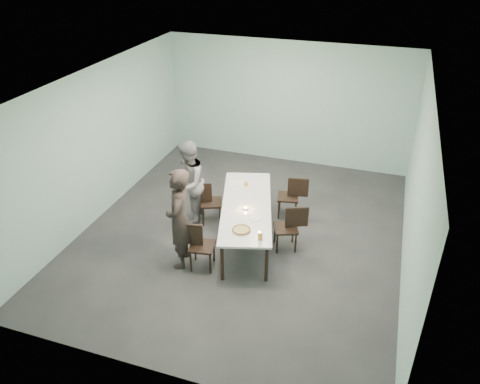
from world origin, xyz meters
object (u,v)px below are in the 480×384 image
(side_plate, at_px, (255,219))
(chair_near_right, at_px, (290,225))
(chair_near_left, at_px, (197,243))
(diner_far, at_px, (188,183))
(water_tumbler, at_px, (260,236))
(tealight, at_px, (246,209))
(beer_glass, at_px, (260,236))
(chair_far_left, at_px, (207,200))
(amber_tumbler, at_px, (246,184))
(diner_near, at_px, (179,219))
(pizza, at_px, (241,230))
(chair_far_right, at_px, (292,194))
(table, at_px, (246,208))

(side_plate, bearing_deg, chair_near_right, 34.90)
(chair_near_left, bearing_deg, diner_far, 108.95)
(side_plate, relative_size, water_tumbler, 2.00)
(tealight, bearing_deg, side_plate, -44.13)
(beer_glass, bearing_deg, water_tumbler, 109.77)
(chair_far_left, xyz_separation_m, tealight, (0.96, -0.50, 0.27))
(amber_tumbler, bearing_deg, diner_near, -109.55)
(water_tumbler, bearing_deg, pizza, 163.88)
(chair_near_left, height_order, amber_tumbler, chair_near_left)
(chair_far_left, height_order, beer_glass, beer_glass)
(side_plate, height_order, water_tumbler, water_tumbler)
(pizza, xyz_separation_m, side_plate, (0.12, 0.42, -0.01))
(amber_tumbler, bearing_deg, chair_far_left, -152.87)
(chair_far_right, bearing_deg, water_tumbler, 76.52)
(chair_far_right, distance_m, water_tumbler, 2.05)
(tealight, bearing_deg, water_tumbler, -57.25)
(chair_far_right, bearing_deg, chair_near_left, 50.53)
(side_plate, xyz_separation_m, tealight, (-0.26, 0.25, 0.02))
(side_plate, distance_m, water_tumbler, 0.58)
(chair_near_left, xyz_separation_m, pizza, (0.72, 0.23, 0.27))
(pizza, distance_m, side_plate, 0.44)
(chair_near_right, distance_m, amber_tumbler, 1.33)
(chair_near_left, relative_size, pizza, 2.56)
(chair_far_left, height_order, water_tumbler, chair_far_left)
(table, xyz_separation_m, water_tumbler, (0.53, -0.93, 0.10))
(diner_near, distance_m, pizza, 1.07)
(side_plate, bearing_deg, water_tumbler, -65.43)
(chair_far_right, bearing_deg, table, 49.29)
(diner_near, relative_size, tealight, 33.03)
(chair_near_left, xyz_separation_m, water_tumbler, (1.08, 0.13, 0.29))
(water_tumbler, bearing_deg, side_plate, 114.57)
(chair_near_right, distance_m, diner_far, 2.17)
(table, distance_m, diner_near, 1.39)
(chair_near_left, bearing_deg, diner_near, 171.16)
(table, height_order, pizza, pizza)
(chair_far_left, distance_m, diner_far, 0.51)
(chair_near_right, bearing_deg, chair_far_left, -33.03)
(table, relative_size, side_plate, 15.26)
(pizza, xyz_separation_m, water_tumbler, (0.36, -0.10, 0.03))
(table, relative_size, diner_near, 1.49)
(chair_near_left, bearing_deg, side_plate, 27.76)
(chair_near_right, xyz_separation_m, diner_near, (-1.71, -1.05, 0.42))
(chair_near_right, height_order, chair_far_right, same)
(chair_near_left, relative_size, amber_tumbler, 10.88)
(chair_near_left, relative_size, tealight, 15.54)
(table, bearing_deg, chair_near_right, -1.26)
(amber_tumbler, bearing_deg, chair_far_right, 24.16)
(diner_near, xyz_separation_m, pizza, (1.03, 0.24, -0.16))
(diner_far, relative_size, side_plate, 9.63)
(chair_near_right, height_order, beer_glass, beer_glass)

